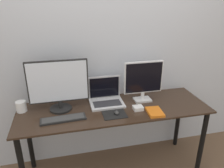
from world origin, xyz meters
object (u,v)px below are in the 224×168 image
Objects in this scene: monitor_left at (58,85)px; mug at (21,107)px; monitor_right at (143,80)px; keyboard at (63,119)px; power_brick at (138,108)px; mouse at (117,113)px; laptop at (106,97)px; book at (155,112)px.

mug is at bearing 172.86° from monitor_left.
keyboard is at bearing -166.19° from monitor_right.
mouse is at bearing -169.59° from power_brick.
monitor_left is 0.78m from power_brick.
monitor_right reaches higher than mouse.
laptop is at bearing 0.26° from mug.
mouse is at bearing -80.55° from laptop.
mouse is 0.65× the size of power_brick.
power_brick is at bearing -13.90° from monitor_left.
mouse is at bearing -23.73° from monitor_left.
mug is (-0.36, 0.05, -0.20)m from monitor_left.
monitor_left reaches higher than laptop.
mug reaches higher than book.
monitor_left is 9.20× the size of mouse.
laptop is at bearing 99.45° from mouse.
monitor_right is 4.14× the size of mug.
monitor_right is at bearing -7.34° from laptop.
monitor_right is 2.17× the size of book.
monitor_left is at bearing 162.01° from book.
keyboard is at bearing -32.96° from mug.
mouse is (0.50, -0.22, -0.23)m from monitor_left.
mug is (-1.22, 0.32, 0.04)m from book.
monitor_right is 1.21m from mug.
mouse is 0.90m from mug.
mug is (-0.38, 0.25, 0.04)m from keyboard.
mug is 1.11m from power_brick.
keyboard is at bearing 177.70° from mouse.
laptop is 5.58× the size of mouse.
book reaches higher than keyboard.
keyboard is 0.45m from mug.
book is (0.40, -0.33, -0.05)m from laptop.
keyboard is 0.48m from mouse.
monitor_right is at bearing 13.81° from keyboard.
monitor_left reaches higher than book.
power_brick is at bearing -11.68° from mug.
mug is at bearing -179.74° from laptop.
laptop is at bearing 6.13° from monitor_left.
monitor_left is at bearing 95.16° from keyboard.
monitor_left reaches higher than keyboard.
book is 2.09× the size of power_brick.
mouse reaches higher than keyboard.
book is 1.26m from mug.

